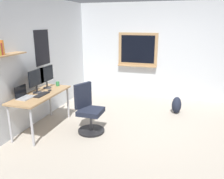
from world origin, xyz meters
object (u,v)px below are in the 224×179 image
Objects in this scene: computer_mouse at (50,90)px; coffee_mug at (58,84)px; monitor_primary at (36,79)px; monitor_secondary at (47,76)px; backpack at (177,105)px; laptop at (24,95)px; keyboard at (42,95)px; office_chair at (88,112)px; desk at (41,98)px.

computer_mouse is 0.41m from coffee_mug.
monitor_secondary is (0.36, 0.00, 0.00)m from monitor_primary.
computer_mouse reaches higher than backpack.
laptop is 3.37× the size of coffee_mug.
coffee_mug reaches higher than keyboard.
office_chair is at bearing -82.47° from monitor_primary.
backpack is at bearing -56.78° from desk.
computer_mouse is at bearing 120.51° from backpack.
laptop is at bearing 176.14° from monitor_secondary.
laptop is 0.84× the size of keyboard.
coffee_mug is at bearing -27.01° from monitor_secondary.
laptop is at bearing 158.28° from computer_mouse.
office_chair is 1.23m from laptop.
office_chair is 3.06× the size of laptop.
coffee_mug is (0.22, -0.11, -0.22)m from monitor_secondary.
laptop is at bearing 114.84° from office_chair.
laptop is at bearing 170.23° from coffee_mug.
keyboard is 3.06m from backpack.
monitor_secondary is at bearing 77.55° from office_chair.
laptop is 0.57m from computer_mouse.
office_chair is 2.57× the size of keyboard.
laptop is at bearing 156.52° from desk.
office_chair is 2.05× the size of monitor_secondary.
coffee_mug is at bearing 7.02° from computer_mouse.
keyboard is at bearing -175.83° from coffee_mug.
desk is 1.50× the size of office_chair.
keyboard is (0.25, -0.21, -0.04)m from laptop.
monitor_primary is 0.36m from monitor_secondary.
monitor_secondary is 0.33m from coffee_mug.
office_chair is 1.07m from coffee_mug.
desk is at bearing -166.90° from monitor_secondary.
monitor_primary is at bearing 56.66° from keyboard.
laptop is at bearing 139.82° from keyboard.
coffee_mug is (0.58, -0.11, -0.22)m from monitor_primary.
computer_mouse is (0.17, -0.16, -0.25)m from monitor_primary.
office_chair reaches higher than desk.
desk is at bearing 161.08° from computer_mouse.
keyboard is 3.56× the size of computer_mouse.
computer_mouse reaches higher than desk.
computer_mouse reaches higher than keyboard.
monitor_primary is (0.04, 0.09, 0.35)m from desk.
keyboard is (-0.46, -0.16, -0.26)m from monitor_secondary.
coffee_mug is at bearing 112.59° from backpack.
keyboard reaches higher than backpack.
monitor_primary is (0.36, -0.05, 0.22)m from laptop.
monitor_primary is 0.63m from coffee_mug.
monitor_secondary is at bearing 115.76° from backpack.
monitor_primary is (-0.13, 1.01, 0.60)m from office_chair.
laptop is at bearing 126.53° from backpack.
monitor_primary is at bearing -7.69° from laptop.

